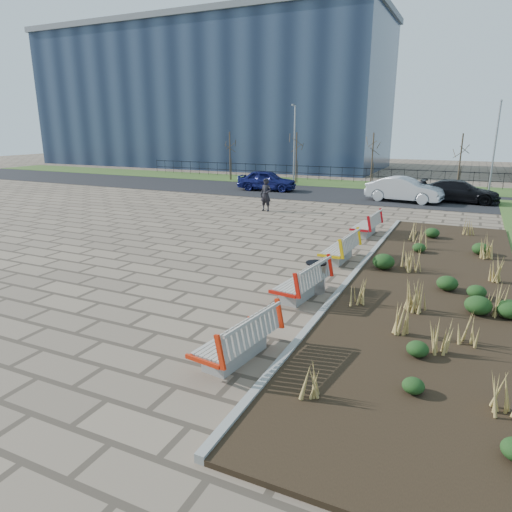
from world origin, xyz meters
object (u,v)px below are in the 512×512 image
at_px(bench_d, 365,224).
at_px(pedestrian, 266,195).
at_px(lamp_west, 294,145).
at_px(car_black, 460,191).
at_px(bench_b, 301,280).
at_px(bench_c, 339,247).
at_px(litter_bin, 316,277).
at_px(car_silver, 404,190).
at_px(car_blue, 267,180).
at_px(bench_a, 235,336).
at_px(lamp_east, 494,149).

bearing_deg(bench_d, pedestrian, 153.26).
height_order(bench_d, lamp_west, lamp_west).
bearing_deg(lamp_west, car_black, -18.35).
height_order(bench_b, bench_c, same).
distance_m(bench_b, pedestrian, 13.20).
relative_size(bench_c, litter_bin, 2.48).
xyz_separation_m(bench_b, car_silver, (0.21, 18.08, 0.26)).
bearing_deg(bench_d, car_blue, 133.37).
height_order(bench_a, bench_b, same).
relative_size(lamp_west, lamp_east, 1.00).
distance_m(litter_bin, car_blue, 20.97).
relative_size(litter_bin, car_blue, 0.20).
distance_m(bench_b, lamp_east, 24.02).
bearing_deg(bench_c, pedestrian, 131.49).
height_order(pedestrian, car_silver, pedestrian).
height_order(bench_a, lamp_east, lamp_east).
distance_m(bench_b, car_black, 19.56).
xyz_separation_m(bench_d, lamp_east, (5.00, 15.22, 2.54)).
bearing_deg(bench_c, car_silver, 92.06).
xyz_separation_m(bench_c, lamp_east, (5.00, 19.50, 2.54)).
xyz_separation_m(car_black, lamp_east, (1.70, 4.08, 2.36)).
distance_m(car_blue, car_silver, 9.75).
xyz_separation_m(bench_b, car_black, (3.30, 19.28, 0.18)).
xyz_separation_m(bench_d, car_black, (3.30, 11.14, 0.18)).
xyz_separation_m(bench_a, litter_bin, (0.23, 4.39, -0.08)).
bearing_deg(bench_b, car_blue, 123.32).
height_order(litter_bin, car_blue, car_blue).
distance_m(car_blue, car_black, 12.78).
relative_size(bench_d, lamp_west, 0.35).
bearing_deg(lamp_east, pedestrian, -133.75).
relative_size(bench_c, lamp_east, 0.35).
relative_size(car_blue, lamp_east, 0.70).
xyz_separation_m(pedestrian, car_blue, (-3.27, 7.53, -0.15)).
distance_m(lamp_west, lamp_east, 14.00).
height_order(car_silver, car_black, car_silver).
xyz_separation_m(bench_c, car_blue, (-9.48, 15.32, 0.24)).
relative_size(pedestrian, car_silver, 0.39).
bearing_deg(lamp_east, bench_c, -104.38).
height_order(bench_b, lamp_east, lamp_east).
bearing_deg(litter_bin, lamp_east, 78.17).
height_order(bench_b, litter_bin, bench_b).
xyz_separation_m(bench_a, pedestrian, (-6.21, 15.44, 0.39)).
distance_m(pedestrian, car_blue, 8.21).
height_order(bench_c, lamp_west, lamp_west).
bearing_deg(bench_b, bench_a, -82.99).
xyz_separation_m(bench_a, bench_b, (0.00, 3.79, 0.00)).
bearing_deg(lamp_west, bench_c, -65.22).
xyz_separation_m(car_blue, lamp_west, (0.48, 4.18, 2.30)).
relative_size(bench_d, litter_bin, 2.48).
bearing_deg(car_blue, lamp_east, -79.45).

